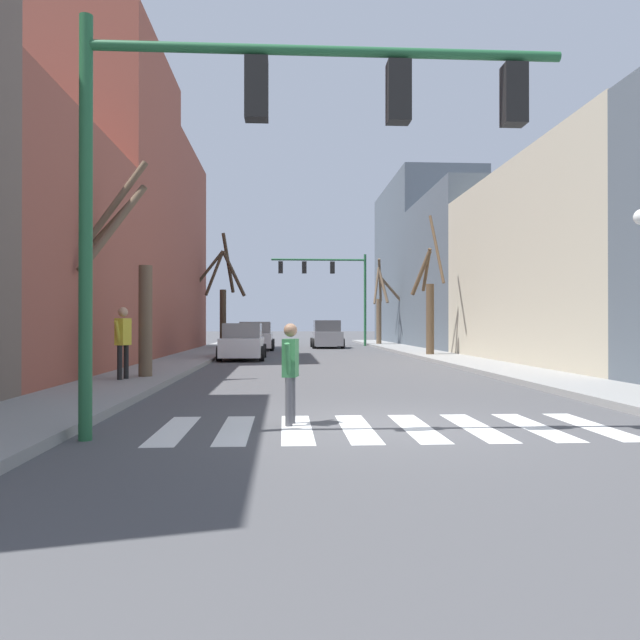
{
  "coord_description": "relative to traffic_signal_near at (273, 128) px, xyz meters",
  "views": [
    {
      "loc": [
        -1.54,
        -9.53,
        1.56
      ],
      "look_at": [
        0.47,
        25.13,
        1.78
      ],
      "focal_mm": 35.0,
      "sensor_mm": 36.0,
      "label": 1
    }
  ],
  "objects": [
    {
      "name": "traffic_signal_far",
      "position": [
        3.45,
        35.27,
        0.57
      ],
      "size": [
        6.72,
        0.28,
        6.48
      ],
      "color": "#236038",
      "rests_on": "ground_plane"
    },
    {
      "name": "car_parked_left_mid",
      "position": [
        -1.53,
        28.84,
        -3.45
      ],
      "size": [
        2.2,
        4.47,
        1.68
      ],
      "rotation": [
        0.0,
        0.0,
        1.57
      ],
      "color": "white",
      "rests_on": "ground_plane"
    },
    {
      "name": "street_tree_left_far",
      "position": [
        -3.94,
        8.34,
        -1.5
      ],
      "size": [
        2.55,
        1.86,
        5.82
      ],
      "color": "brown",
      "rests_on": "sidewalk_left"
    },
    {
      "name": "building_row_right",
      "position": [
        11.38,
        24.41,
        0.63
      ],
      "size": [
        6.0,
        52.62,
        12.61
      ],
      "color": "#515B66",
      "rests_on": "ground_plane"
    },
    {
      "name": "sidewalk_left",
      "position": [
        -3.88,
        1.02,
        -4.16
      ],
      "size": [
        2.24,
        90.0,
        0.15
      ],
      "color": "gray",
      "rests_on": "ground_plane"
    },
    {
      "name": "car_parked_left_far",
      "position": [
        2.94,
        31.87,
        -3.41
      ],
      "size": [
        2.04,
        4.28,
        1.79
      ],
      "rotation": [
        0.0,
        0.0,
        1.57
      ],
      "color": "gray",
      "rests_on": "ground_plane"
    },
    {
      "name": "ground_plane",
      "position": [
        1.69,
        1.02,
        -4.24
      ],
      "size": [
        240.0,
        240.0,
        0.0
      ],
      "primitive_type": "plane",
      "color": "#4C4C4F"
    },
    {
      "name": "building_row_left",
      "position": [
        -8.0,
        15.36,
        1.18
      ],
      "size": [
        6.0,
        38.05,
        13.21
      ],
      "color": "#66564C",
      "rests_on": "ground_plane"
    },
    {
      "name": "pedestrian_crossing_street",
      "position": [
        0.25,
        1.13,
        -3.31
      ],
      "size": [
        0.27,
        0.68,
        1.57
      ],
      "rotation": [
        0.0,
        0.0,
        4.53
      ],
      "color": "#4C4C51",
      "rests_on": "ground_plane"
    },
    {
      "name": "car_driving_away_lane",
      "position": [
        -1.65,
        18.94,
        -3.49
      ],
      "size": [
        1.97,
        4.73,
        1.59
      ],
      "rotation": [
        0.0,
        0.0,
        1.57
      ],
      "color": "white",
      "rests_on": "ground_plane"
    },
    {
      "name": "street_tree_left_mid",
      "position": [
        6.92,
        20.17,
        -1.67
      ],
      "size": [
        1.2,
        2.53,
        6.48
      ],
      "color": "brown",
      "rests_on": "sidewalk_right"
    },
    {
      "name": "street_tree_right_near",
      "position": [
        -3.6,
        30.07,
        -0.85
      ],
      "size": [
        3.38,
        1.7,
        7.03
      ],
      "color": "#473828",
      "rests_on": "sidewalk_left"
    },
    {
      "name": "street_tree_right_mid",
      "position": [
        7.03,
        35.21,
        -1.23
      ],
      "size": [
        2.54,
        2.76,
        6.05
      ],
      "color": "brown",
      "rests_on": "sidewalk_right"
    },
    {
      "name": "crosswalk_stripes",
      "position": [
        1.69,
        0.74,
        -4.24
      ],
      "size": [
        6.75,
        2.6,
        0.01
      ],
      "color": "white",
      "rests_on": "ground_plane"
    },
    {
      "name": "traffic_signal_near",
      "position": [
        0.0,
        0.0,
        0.0
      ],
      "size": [
        6.61,
        0.28,
        5.71
      ],
      "color": "#236038",
      "rests_on": "ground_plane"
    },
    {
      "name": "pedestrian_on_left_sidewalk",
      "position": [
        -3.94,
        7.61,
        -3.0
      ],
      "size": [
        0.34,
        0.78,
        1.83
      ],
      "rotation": [
        0.0,
        0.0,
        1.3
      ],
      "color": "black",
      "rests_on": "sidewalk_left"
    }
  ]
}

